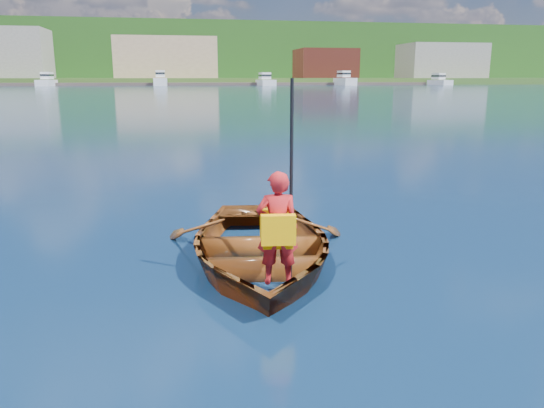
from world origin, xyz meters
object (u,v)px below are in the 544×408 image
Objects in this scene: child_paddler at (278,228)px; marina_yachts at (209,81)px; rowboat at (259,246)px; dock at (156,84)px.

child_paddler is 143.68m from marina_yachts.
dock is at bearing 92.51° from rowboat.
rowboat is 142.78m from marina_yachts.
dock is (-6.45, 147.24, 0.19)m from rowboat.
marina_yachts reaches higher than rowboat.
child_paddler reaches higher than dock.
rowboat is at bearing -93.18° from marina_yachts.
marina_yachts is (14.37, -4.68, 0.96)m from dock.
dock is at bearing 92.51° from child_paddler.
rowboat is 0.03× the size of marina_yachts.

